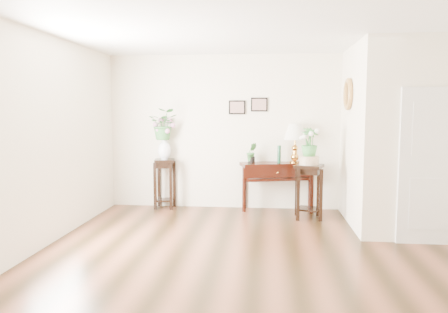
# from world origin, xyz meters

# --- Properties ---
(floor) EXTENTS (6.00, 5.50, 0.02)m
(floor) POSITION_xyz_m (0.00, 0.00, 0.00)
(floor) COLOR brown
(floor) RESTS_ON ground
(ceiling) EXTENTS (6.00, 5.50, 0.02)m
(ceiling) POSITION_xyz_m (0.00, 0.00, 2.80)
(ceiling) COLOR white
(ceiling) RESTS_ON ground
(wall_back) EXTENTS (6.00, 0.02, 2.80)m
(wall_back) POSITION_xyz_m (0.00, 2.75, 1.40)
(wall_back) COLOR #EFE5CA
(wall_back) RESTS_ON ground
(wall_front) EXTENTS (6.00, 0.02, 2.80)m
(wall_front) POSITION_xyz_m (0.00, -2.75, 1.40)
(wall_front) COLOR #EFE5CA
(wall_front) RESTS_ON ground
(wall_left) EXTENTS (0.02, 5.50, 2.80)m
(wall_left) POSITION_xyz_m (-3.00, 0.00, 1.40)
(wall_left) COLOR #EFE5CA
(wall_left) RESTS_ON ground
(partition) EXTENTS (1.80, 1.95, 2.80)m
(partition) POSITION_xyz_m (2.10, 1.77, 1.40)
(partition) COLOR #EFE5CA
(partition) RESTS_ON floor
(door) EXTENTS (0.90, 0.05, 2.10)m
(door) POSITION_xyz_m (2.10, 0.78, 1.05)
(door) COLOR silver
(door) RESTS_ON floor
(art_print_left) EXTENTS (0.30, 0.02, 0.25)m
(art_print_left) POSITION_xyz_m (-0.65, 2.73, 1.85)
(art_print_left) COLOR black
(art_print_left) RESTS_ON wall_back
(art_print_right) EXTENTS (0.30, 0.02, 0.25)m
(art_print_right) POSITION_xyz_m (-0.25, 2.73, 1.90)
(art_print_right) COLOR black
(art_print_right) RESTS_ON wall_back
(wall_ornament) EXTENTS (0.07, 0.51, 0.51)m
(wall_ornament) POSITION_xyz_m (1.16, 1.90, 2.05)
(wall_ornament) COLOR tan
(wall_ornament) RESTS_ON partition
(console_table) EXTENTS (1.37, 0.78, 0.87)m
(console_table) POSITION_xyz_m (0.09, 2.57, 0.43)
(console_table) COLOR black
(console_table) RESTS_ON floor
(table_lamp) EXTENTS (0.48, 0.48, 0.70)m
(table_lamp) POSITION_xyz_m (0.39, 2.57, 1.22)
(table_lamp) COLOR gold
(table_lamp) RESTS_ON console_table
(green_vase) EXTENTS (0.07, 0.07, 0.31)m
(green_vase) POSITION_xyz_m (0.11, 2.57, 1.04)
(green_vase) COLOR #14472B
(green_vase) RESTS_ON console_table
(potted_plant) EXTENTS (0.21, 0.19, 0.33)m
(potted_plant) POSITION_xyz_m (-0.38, 2.57, 1.04)
(potted_plant) COLOR #3A823A
(potted_plant) RESTS_ON console_table
(plant_stand_a) EXTENTS (0.41, 0.41, 0.91)m
(plant_stand_a) POSITION_xyz_m (-1.97, 2.57, 0.45)
(plant_stand_a) COLOR black
(plant_stand_a) RESTS_ON floor
(porcelain_vase) EXTENTS (0.24, 0.24, 0.40)m
(porcelain_vase) POSITION_xyz_m (-1.97, 2.57, 1.13)
(porcelain_vase) COLOR white
(porcelain_vase) RESTS_ON plant_stand_a
(lily_arrangement) EXTENTS (0.51, 0.44, 0.57)m
(lily_arrangement) POSITION_xyz_m (-1.97, 2.57, 1.59)
(lily_arrangement) COLOR #3A823A
(lily_arrangement) RESTS_ON porcelain_vase
(plant_stand_b) EXTENTS (0.54, 0.54, 0.90)m
(plant_stand_b) POSITION_xyz_m (0.59, 2.05, 0.45)
(plant_stand_b) COLOR black
(plant_stand_b) RESTS_ON floor
(ceramic_bowl) EXTENTS (0.39, 0.39, 0.14)m
(ceramic_bowl) POSITION_xyz_m (0.59, 2.05, 0.98)
(ceramic_bowl) COLOR #D3AF89
(ceramic_bowl) RESTS_ON plant_stand_b
(narcissus) EXTENTS (0.35, 0.35, 0.49)m
(narcissus) POSITION_xyz_m (0.59, 2.05, 1.27)
(narcissus) COLOR #3A823A
(narcissus) RESTS_ON ceramic_bowl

